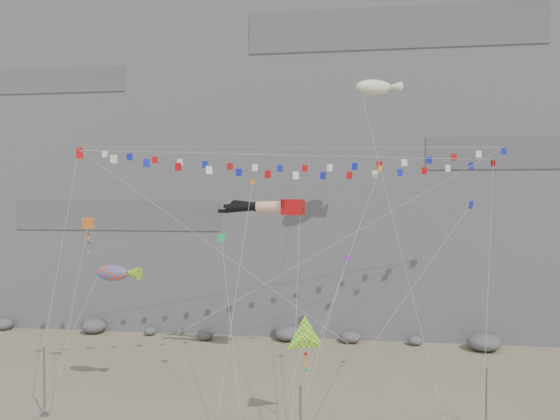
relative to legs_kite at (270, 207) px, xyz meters
name	(u,v)px	position (x,y,z in m)	size (l,w,h in m)	color
ground	(256,407)	(0.20, -7.23, -13.11)	(120.00, 120.00, 0.00)	gray
cliff	(304,107)	(0.20, 24.77, 11.89)	(80.00, 28.00, 50.00)	slate
talus_boulders	(288,334)	(0.20, 9.77, -12.51)	(60.00, 3.00, 1.20)	slate
anchor_pole_left	(44,382)	(-12.82, -10.54, -10.91)	(0.12, 0.12, 4.38)	slate
anchor_pole_right	(486,400)	(14.38, -9.05, -11.22)	(0.12, 0.12, 3.77)	slate
legs_kite	(270,207)	(0.00, 0.00, 0.00)	(7.78, 17.45, 20.56)	#B70B0D
flag_banner_upper	(292,147)	(1.62, 1.01, 4.75)	(33.59, 14.80, 26.29)	#B70B0D
flag_banner_lower	(310,156)	(3.31, -2.21, 3.83)	(29.11, 14.92, 21.56)	#B70B0D
harlequin_kite	(88,224)	(-12.14, -6.02, -1.13)	(1.65, 5.36, 12.99)	red
fish_windsock	(112,273)	(-9.69, -7.42, -4.39)	(5.36, 4.92, 10.17)	#EC3F0C
delta_kite	(306,338)	(3.79, -10.50, -7.53)	(3.05, 5.26, 7.72)	yellow
blimp_windsock	(374,88)	(8.12, 3.25, 9.76)	(6.14, 14.41, 26.58)	#F5EEC9
small_kite_a	(252,187)	(-1.45, -0.16, 1.58)	(1.00, 13.00, 19.51)	orange
small_kite_b	(347,261)	(6.05, -2.28, -3.89)	(3.60, 11.22, 14.46)	purple
small_kite_c	(222,240)	(-2.33, -6.33, -2.16)	(3.72, 7.83, 13.53)	green
small_kite_d	(378,174)	(8.34, -0.74, 2.55)	(6.49, 13.21, 21.15)	#F3AA14
small_kite_e	(468,209)	(13.86, -5.95, 0.02)	(10.90, 7.04, 18.00)	#131CA6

